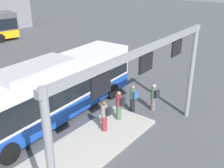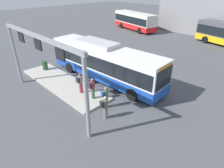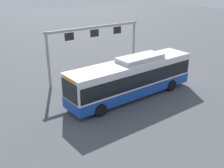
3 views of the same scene
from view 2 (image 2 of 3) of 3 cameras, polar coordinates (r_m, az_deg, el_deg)
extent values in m
plane|color=#4C4F54|center=(18.03, -2.16, 1.47)|extent=(120.00, 120.00, 0.00)
cube|color=#B2ADA3|center=(17.62, -14.45, 0.17)|extent=(10.00, 2.80, 0.16)
cube|color=#1947AD|center=(17.70, -2.20, 3.71)|extent=(11.90, 3.12, 0.85)
cube|color=silver|center=(17.18, -2.29, 7.90)|extent=(11.90, 3.12, 1.90)
cube|color=black|center=(17.25, -2.27, 7.28)|extent=(11.67, 3.14, 1.20)
cube|color=black|center=(14.02, 15.24, 1.67)|extent=(0.15, 2.12, 1.50)
cube|color=#B7B7BC|center=(17.44, -4.48, 12.05)|extent=(4.21, 1.96, 0.36)
cube|color=orange|center=(13.71, 15.43, 4.94)|extent=(0.21, 1.75, 0.28)
cylinder|color=black|center=(16.42, 11.06, 0.09)|extent=(1.01, 0.35, 1.00)
cylinder|color=black|center=(14.65, 6.01, -3.14)|extent=(1.01, 0.35, 1.00)
cylinder|color=black|center=(21.07, -7.13, 6.77)|extent=(1.01, 0.35, 1.00)
cylinder|color=black|center=(19.72, -12.38, 4.81)|extent=(1.01, 0.35, 1.00)
cube|color=red|center=(38.38, 6.66, 16.84)|extent=(9.96, 4.55, 0.85)
cube|color=silver|center=(38.15, 6.78, 18.86)|extent=(9.96, 4.55, 1.90)
cube|color=black|center=(38.18, 6.76, 18.56)|extent=(9.78, 4.55, 1.20)
cylinder|color=black|center=(36.95, 11.14, 15.65)|extent=(1.04, 0.51, 1.00)
cylinder|color=black|center=(35.40, 8.15, 15.36)|extent=(1.04, 0.51, 1.00)
cylinder|color=black|center=(41.19, 5.68, 17.24)|extent=(1.04, 0.51, 1.00)
cylinder|color=black|center=(39.80, 2.79, 16.97)|extent=(1.04, 0.51, 1.00)
cylinder|color=black|center=(32.44, 25.89, 11.76)|extent=(1.04, 0.52, 1.00)
cylinder|color=black|center=(34.43, 28.21, 12.07)|extent=(1.04, 0.52, 1.00)
cylinder|color=black|center=(13.82, -1.77, -5.43)|extent=(0.36, 0.36, 0.85)
cylinder|color=#476B4C|center=(13.44, -1.81, -2.84)|extent=(0.44, 0.44, 0.60)
sphere|color=#9E755B|center=(13.24, -1.84, -1.32)|extent=(0.22, 0.22, 0.22)
cube|color=#335993|center=(13.34, -2.85, -2.97)|extent=(0.32, 0.27, 0.40)
cylinder|color=slate|center=(12.80, -1.94, -8.48)|extent=(0.35, 0.35, 0.85)
cylinder|color=#476B4C|center=(12.39, -1.99, -5.78)|extent=(0.42, 0.42, 0.60)
sphere|color=tan|center=(12.17, -2.02, -4.17)|extent=(0.22, 0.22, 0.22)
cube|color=#26262D|center=(12.28, -3.08, -5.98)|extent=(0.32, 0.25, 0.40)
cylinder|color=maroon|center=(15.54, -9.15, -1.06)|extent=(0.30, 0.30, 0.85)
cylinder|color=gray|center=(15.21, -9.35, 1.33)|extent=(0.37, 0.37, 0.60)
sphere|color=brown|center=(15.03, -9.47, 2.73)|extent=(0.22, 0.22, 0.22)
cube|color=#26262D|center=(15.05, -10.11, 1.09)|extent=(0.29, 0.20, 0.40)
cylinder|color=#476B4C|center=(14.64, -5.68, -2.77)|extent=(0.29, 0.29, 0.85)
cylinder|color=maroon|center=(14.28, -5.81, -0.27)|extent=(0.35, 0.35, 0.60)
sphere|color=#9E755B|center=(14.09, -5.89, 1.20)|extent=(0.22, 0.22, 0.22)
cube|color=#26262D|center=(14.12, -6.62, -0.52)|extent=(0.28, 0.19, 0.40)
cylinder|color=gray|center=(18.34, -26.66, 7.73)|extent=(0.24, 0.24, 5.20)
cylinder|color=gray|center=(10.23, -7.50, -4.34)|extent=(0.24, 0.24, 5.20)
cube|color=gray|center=(13.28, -21.51, 13.11)|extent=(10.12, 0.20, 0.24)
cube|color=black|center=(15.83, -25.35, 12.46)|extent=(0.90, 0.08, 0.70)
cube|color=black|center=(13.41, -21.10, 10.85)|extent=(0.90, 0.08, 0.70)
cube|color=black|center=(11.10, -15.13, 8.46)|extent=(0.90, 0.08, 0.70)
cylinder|color=#2D5133|center=(20.66, -19.28, 5.27)|extent=(0.52, 0.52, 0.90)
camera|label=1|loc=(20.52, -47.80, 19.15)|focal=43.94mm
camera|label=3|loc=(27.70, 53.76, 21.60)|focal=44.16mm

